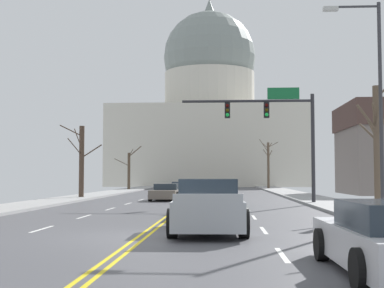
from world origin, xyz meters
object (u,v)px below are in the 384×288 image
sedan_oncoming_01 (181,188)px  pickup_truck_near_02 (208,208)px  sedan_oncoming_00 (167,192)px  street_lamp_right (373,90)px  signal_gantry (275,120)px  sedan_near_01 (209,203)px  sedan_near_00 (219,197)px

sedan_oncoming_01 → pickup_truck_near_02: bearing=-84.2°
sedan_oncoming_00 → pickup_truck_near_02: bearing=-80.5°
pickup_truck_near_02 → sedan_oncoming_00: size_ratio=1.18×
street_lamp_right → signal_gantry: bearing=102.2°
sedan_near_01 → sedan_oncoming_01: sedan_near_01 is taller
signal_gantry → street_lamp_right: (2.54, -11.71, -0.05)m
sedan_near_01 → street_lamp_right: bearing=-14.3°
signal_gantry → sedan_oncoming_00: bearing=145.4°
pickup_truck_near_02 → sedan_oncoming_01: (-3.36, 33.03, -0.19)m
pickup_truck_near_02 → street_lamp_right: bearing=33.4°
sedan_oncoming_00 → sedan_oncoming_01: bearing=89.7°
sedan_near_00 → pickup_truck_near_02: bearing=-91.0°
pickup_truck_near_02 → sedan_oncoming_00: (-3.43, 20.62, -0.18)m
signal_gantry → pickup_truck_near_02: 16.73m
signal_gantry → sedan_near_01: size_ratio=1.81×
sedan_near_00 → signal_gantry: bearing=42.5°
sedan_near_00 → pickup_truck_near_02: size_ratio=0.82×
street_lamp_right → pickup_truck_near_02: 8.48m
street_lamp_right → sedan_near_00: street_lamp_right is taller
signal_gantry → pickup_truck_near_02: signal_gantry is taller
sedan_near_01 → sedan_oncoming_00: sedan_near_01 is taller
sedan_near_00 → sedan_oncoming_01: sedan_near_00 is taller
pickup_truck_near_02 → sedan_oncoming_00: bearing=99.5°
pickup_truck_near_02 → sedan_oncoming_01: size_ratio=1.17×
signal_gantry → sedan_oncoming_01: size_ratio=1.70×
sedan_near_01 → pickup_truck_near_02: size_ratio=0.80×
street_lamp_right → sedan_oncoming_01: street_lamp_right is taller
street_lamp_right → sedan_oncoming_00: size_ratio=1.76×
street_lamp_right → sedan_near_01: (-6.28, 1.60, -4.36)m
sedan_oncoming_00 → street_lamp_right: bearing=-60.0°
sedan_oncoming_01 → sedan_near_01: bearing=-83.3°
sedan_oncoming_00 → sedan_oncoming_01: (0.07, 12.41, -0.01)m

